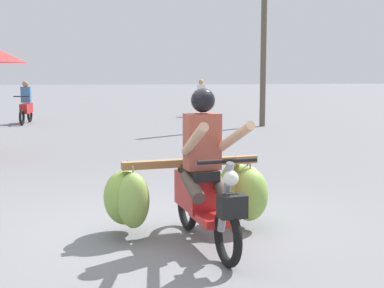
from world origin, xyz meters
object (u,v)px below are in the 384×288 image
Objects in this scene: motorbike_distant_ahead_left at (201,101)px; utility_pole at (264,37)px; motorbike_distant_ahead_right at (26,106)px; motorbike_main_loaded at (195,189)px.

utility_pole is (1.32, -4.09, 2.18)m from motorbike_distant_ahead_left.
motorbike_distant_ahead_right is at bearing 165.87° from utility_pole.
motorbike_main_loaded reaches higher than motorbike_distant_ahead_right.
utility_pole is at bearing -72.11° from motorbike_distant_ahead_left.
motorbike_distant_ahead_left is 1.00× the size of motorbike_distant_ahead_right.
motorbike_distant_ahead_right is 8.01m from utility_pole.
utility_pole is at bearing 71.46° from motorbike_main_loaded.
utility_pole is at bearing -14.13° from motorbike_distant_ahead_right.
motorbike_main_loaded is 11.67m from utility_pole.
motorbike_distant_ahead_left is at bearing 107.89° from utility_pole.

